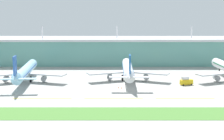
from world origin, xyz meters
name	(u,v)px	position (x,y,z in m)	size (l,w,h in m)	color
ground_plane	(121,97)	(0.00, 0.00, 0.00)	(600.00, 600.00, 0.00)	#9E9E99
terminal_building	(118,51)	(0.00, 105.33, 10.38)	(288.00, 34.00, 29.36)	#5B9E93
airliner_near_middle	(27,71)	(-54.12, 35.71, 6.45)	(48.68, 65.17, 18.90)	#9ED1EA
airliner_center	(129,70)	(5.70, 40.83, 6.45)	(48.80, 65.23, 18.90)	white
taxiway_stripe_mid_west	(44,98)	(-37.00, -2.43, 0.02)	(28.00, 0.70, 0.04)	yellow
taxiway_stripe_centre	(115,98)	(-3.00, -2.43, 0.02)	(28.00, 0.70, 0.04)	yellow
taxiway_stripe_mid_east	(186,98)	(31.00, -2.43, 0.02)	(28.00, 0.70, 0.04)	yellow
grass_verge	(123,113)	(0.00, -27.27, 0.05)	(300.00, 18.00, 0.10)	#477A33
fuel_truck	(188,81)	(37.72, 27.49, 2.26)	(7.65, 4.64, 4.95)	gold
safety_cone_left_wingtip	(120,88)	(-0.24, 19.44, 0.35)	(0.56, 0.56, 0.70)	orange
safety_cone_nose_front	(123,88)	(1.32, 18.86, 0.35)	(0.56, 0.56, 0.70)	orange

